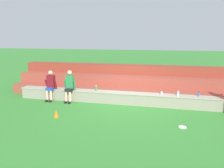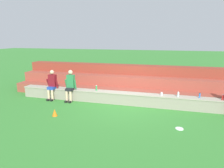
{
  "view_description": "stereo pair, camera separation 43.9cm",
  "coord_description": "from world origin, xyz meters",
  "px_view_note": "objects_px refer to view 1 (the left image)",
  "views": [
    {
      "loc": [
        1.22,
        -8.1,
        2.81
      ],
      "look_at": [
        -0.64,
        0.22,
        0.85
      ],
      "focal_mm": 32.42,
      "sensor_mm": 36.0,
      "label": 1
    },
    {
      "loc": [
        1.64,
        -7.99,
        2.81
      ],
      "look_at": [
        -0.64,
        0.22,
        0.85
      ],
      "focal_mm": 32.42,
      "sensor_mm": 36.0,
      "label": 2
    }
  ],
  "objects_px": {
    "sports_cone": "(56,114)",
    "plastic_cup_left_end": "(162,93)",
    "person_far_left": "(50,85)",
    "water_bottle_mid_right": "(96,88)",
    "person_left_of_center": "(69,85)",
    "water_bottle_mid_left": "(199,94)",
    "frisbee": "(182,127)",
    "water_bottle_near_right": "(221,96)",
    "water_bottle_center_gap": "(178,94)"
  },
  "relations": [
    {
      "from": "water_bottle_center_gap",
      "to": "water_bottle_mid_left",
      "type": "bearing_deg",
      "value": 6.5
    },
    {
      "from": "person_far_left",
      "to": "plastic_cup_left_end",
      "type": "height_order",
      "value": "person_far_left"
    },
    {
      "from": "person_left_of_center",
      "to": "sports_cone",
      "type": "bearing_deg",
      "value": -81.66
    },
    {
      "from": "plastic_cup_left_end",
      "to": "sports_cone",
      "type": "distance_m",
      "value": 4.27
    },
    {
      "from": "water_bottle_mid_left",
      "to": "water_bottle_center_gap",
      "type": "relative_size",
      "value": 0.98
    },
    {
      "from": "water_bottle_mid_right",
      "to": "frisbee",
      "type": "height_order",
      "value": "water_bottle_mid_right"
    },
    {
      "from": "water_bottle_mid_left",
      "to": "plastic_cup_left_end",
      "type": "height_order",
      "value": "water_bottle_mid_left"
    },
    {
      "from": "person_left_of_center",
      "to": "plastic_cup_left_end",
      "type": "height_order",
      "value": "person_left_of_center"
    },
    {
      "from": "person_left_of_center",
      "to": "frisbee",
      "type": "distance_m",
      "value": 5.01
    },
    {
      "from": "water_bottle_near_right",
      "to": "water_bottle_mid_right",
      "type": "height_order",
      "value": "water_bottle_mid_right"
    },
    {
      "from": "water_bottle_mid_left",
      "to": "water_bottle_near_right",
      "type": "xyz_separation_m",
      "value": [
        0.8,
        -0.07,
        0.0
      ]
    },
    {
      "from": "person_far_left",
      "to": "water_bottle_center_gap",
      "type": "relative_size",
      "value": 6.58
    },
    {
      "from": "water_bottle_mid_left",
      "to": "frisbee",
      "type": "xyz_separation_m",
      "value": [
        -0.8,
        -2.01,
        -0.59
      ]
    },
    {
      "from": "frisbee",
      "to": "water_bottle_center_gap",
      "type": "bearing_deg",
      "value": 90.02
    },
    {
      "from": "person_far_left",
      "to": "water_bottle_near_right",
      "type": "distance_m",
      "value": 7.17
    },
    {
      "from": "plastic_cup_left_end",
      "to": "sports_cone",
      "type": "xyz_separation_m",
      "value": [
        -3.72,
        -2.06,
        -0.44
      ]
    },
    {
      "from": "water_bottle_mid_left",
      "to": "sports_cone",
      "type": "bearing_deg",
      "value": -157.98
    },
    {
      "from": "person_left_of_center",
      "to": "water_bottle_center_gap",
      "type": "distance_m",
      "value": 4.64
    },
    {
      "from": "water_bottle_mid_left",
      "to": "person_left_of_center",
      "type": "bearing_deg",
      "value": -177.1
    },
    {
      "from": "person_left_of_center",
      "to": "water_bottle_near_right",
      "type": "height_order",
      "value": "person_left_of_center"
    },
    {
      "from": "person_far_left",
      "to": "person_left_of_center",
      "type": "relative_size",
      "value": 0.97
    },
    {
      "from": "water_bottle_mid_left",
      "to": "water_bottle_near_right",
      "type": "relative_size",
      "value": 0.97
    },
    {
      "from": "water_bottle_center_gap",
      "to": "sports_cone",
      "type": "xyz_separation_m",
      "value": [
        -4.37,
        -2.0,
        -0.47
      ]
    },
    {
      "from": "water_bottle_mid_left",
      "to": "water_bottle_center_gap",
      "type": "height_order",
      "value": "water_bottle_center_gap"
    },
    {
      "from": "frisbee",
      "to": "person_far_left",
      "type": "bearing_deg",
      "value": 162.69
    },
    {
      "from": "person_left_of_center",
      "to": "water_bottle_near_right",
      "type": "xyz_separation_m",
      "value": [
        6.24,
        0.2,
        -0.14
      ]
    },
    {
      "from": "water_bottle_near_right",
      "to": "water_bottle_center_gap",
      "type": "bearing_deg",
      "value": -179.35
    },
    {
      "from": "person_left_of_center",
      "to": "water_bottle_center_gap",
      "type": "bearing_deg",
      "value": 2.27
    },
    {
      "from": "water_bottle_mid_left",
      "to": "sports_cone",
      "type": "height_order",
      "value": "water_bottle_mid_left"
    },
    {
      "from": "sports_cone",
      "to": "water_bottle_mid_left",
      "type": "bearing_deg",
      "value": 22.02
    },
    {
      "from": "water_bottle_near_right",
      "to": "sports_cone",
      "type": "height_order",
      "value": "water_bottle_near_right"
    },
    {
      "from": "water_bottle_mid_right",
      "to": "water_bottle_near_right",
      "type": "bearing_deg",
      "value": -0.54
    },
    {
      "from": "person_left_of_center",
      "to": "water_bottle_mid_right",
      "type": "height_order",
      "value": "person_left_of_center"
    },
    {
      "from": "water_bottle_mid_left",
      "to": "person_far_left",
      "type": "bearing_deg",
      "value": -177.46
    },
    {
      "from": "water_bottle_center_gap",
      "to": "person_far_left",
      "type": "bearing_deg",
      "value": -178.03
    },
    {
      "from": "water_bottle_mid_right",
      "to": "plastic_cup_left_end",
      "type": "xyz_separation_m",
      "value": [
        2.84,
        -0.01,
        -0.05
      ]
    },
    {
      "from": "water_bottle_mid_left",
      "to": "plastic_cup_left_end",
      "type": "bearing_deg",
      "value": -178.56
    },
    {
      "from": "person_far_left",
      "to": "water_bottle_mid_right",
      "type": "xyz_separation_m",
      "value": [
        2.07,
        0.26,
        -0.11
      ]
    },
    {
      "from": "water_bottle_center_gap",
      "to": "plastic_cup_left_end",
      "type": "bearing_deg",
      "value": 175.14
    },
    {
      "from": "sports_cone",
      "to": "plastic_cup_left_end",
      "type": "bearing_deg",
      "value": 28.92
    },
    {
      "from": "plastic_cup_left_end",
      "to": "frisbee",
      "type": "xyz_separation_m",
      "value": [
        0.65,
        -1.98,
        -0.56
      ]
    },
    {
      "from": "frisbee",
      "to": "sports_cone",
      "type": "bearing_deg",
      "value": -178.98
    },
    {
      "from": "sports_cone",
      "to": "person_left_of_center",
      "type": "bearing_deg",
      "value": 98.34
    },
    {
      "from": "water_bottle_mid_left",
      "to": "water_bottle_center_gap",
      "type": "distance_m",
      "value": 0.81
    },
    {
      "from": "person_far_left",
      "to": "sports_cone",
      "type": "relative_size",
      "value": 5.25
    },
    {
      "from": "person_left_of_center",
      "to": "frisbee",
      "type": "xyz_separation_m",
      "value": [
        4.64,
        -1.74,
        -0.73
      ]
    },
    {
      "from": "person_left_of_center",
      "to": "water_bottle_mid_right",
      "type": "bearing_deg",
      "value": 12.24
    },
    {
      "from": "water_bottle_mid_left",
      "to": "plastic_cup_left_end",
      "type": "distance_m",
      "value": 1.45
    },
    {
      "from": "person_far_left",
      "to": "plastic_cup_left_end",
      "type": "relative_size",
      "value": 10.91
    },
    {
      "from": "water_bottle_near_right",
      "to": "frisbee",
      "type": "xyz_separation_m",
      "value": [
        -1.61,
        -1.94,
        -0.6
      ]
    }
  ]
}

